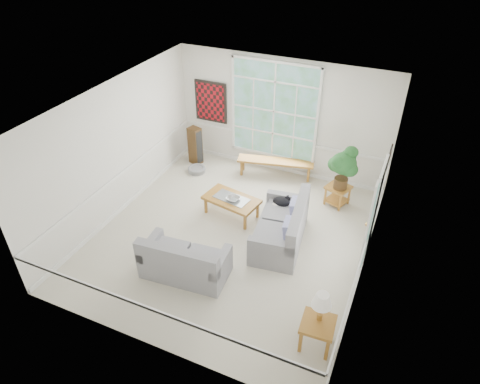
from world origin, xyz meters
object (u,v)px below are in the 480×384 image
(loveseat_front, at_px, (185,256))
(coffee_table, at_px, (232,207))
(loveseat_right, at_px, (280,224))
(side_table, at_px, (317,334))
(end_table, at_px, (337,195))

(loveseat_front, height_order, coffee_table, loveseat_front)
(loveseat_front, distance_m, coffee_table, 2.04)
(loveseat_right, relative_size, loveseat_front, 1.10)
(coffee_table, distance_m, side_table, 3.73)
(loveseat_front, xyz_separation_m, coffee_table, (0.03, 2.03, -0.21))
(end_table, bearing_deg, loveseat_right, -113.42)
(loveseat_right, distance_m, coffee_table, 1.40)
(coffee_table, bearing_deg, loveseat_front, -80.57)
(loveseat_right, xyz_separation_m, side_table, (1.39, -2.15, -0.22))
(loveseat_right, bearing_deg, coffee_table, 153.77)
(end_table, xyz_separation_m, side_table, (0.60, -3.97, 0.02))
(coffee_table, relative_size, side_table, 2.29)
(loveseat_right, distance_m, loveseat_front, 2.08)
(side_table, bearing_deg, loveseat_front, 168.41)
(loveseat_front, distance_m, side_table, 2.78)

